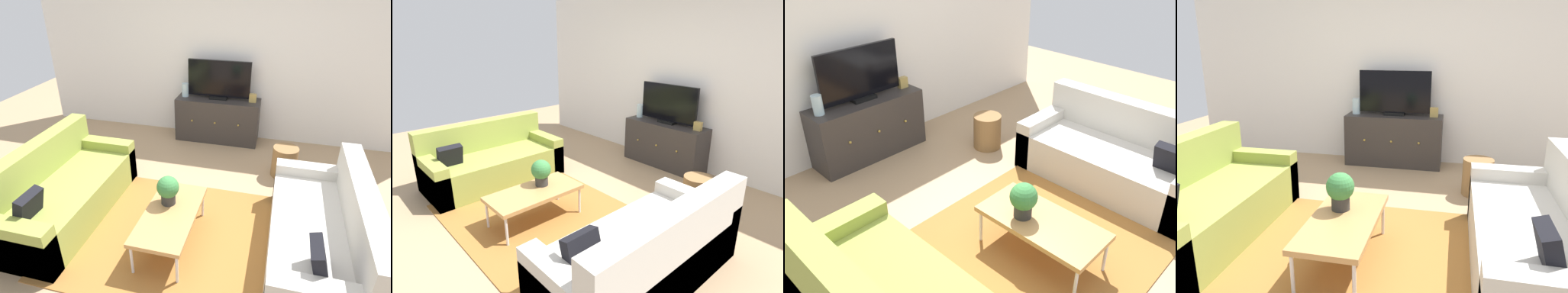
# 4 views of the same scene
# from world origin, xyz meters

# --- Properties ---
(ground_plane) EXTENTS (10.00, 10.00, 0.00)m
(ground_plane) POSITION_xyz_m (0.00, 0.00, 0.00)
(ground_plane) COLOR tan
(wall_back) EXTENTS (6.40, 0.12, 2.70)m
(wall_back) POSITION_xyz_m (0.00, 2.55, 1.35)
(wall_back) COLOR white
(wall_back) RESTS_ON ground_plane
(area_rug) EXTENTS (2.50, 1.90, 0.01)m
(area_rug) POSITION_xyz_m (0.00, -0.15, 0.01)
(area_rug) COLOR #9E662D
(area_rug) RESTS_ON ground_plane
(couch_left_side) EXTENTS (0.86, 1.88, 0.85)m
(couch_left_side) POSITION_xyz_m (-1.44, -0.10, 0.28)
(couch_left_side) COLOR olive
(couch_left_side) RESTS_ON ground_plane
(couch_right_side) EXTENTS (0.86, 1.88, 0.85)m
(couch_right_side) POSITION_xyz_m (1.44, -0.10, 0.28)
(couch_right_side) COLOR beige
(couch_right_side) RESTS_ON ground_plane
(coffee_table) EXTENTS (0.51, 1.05, 0.38)m
(coffee_table) POSITION_xyz_m (-0.06, -0.25, 0.35)
(coffee_table) COLOR #B7844C
(coffee_table) RESTS_ON ground_plane
(potted_plant) EXTENTS (0.23, 0.23, 0.31)m
(potted_plant) POSITION_xyz_m (-0.13, -0.10, 0.55)
(potted_plant) COLOR #2D2D2D
(potted_plant) RESTS_ON coffee_table
(tv_console) EXTENTS (1.33, 0.47, 0.71)m
(tv_console) POSITION_xyz_m (-0.09, 2.27, 0.35)
(tv_console) COLOR #332D2B
(tv_console) RESTS_ON ground_plane
(flat_screen_tv) EXTENTS (0.98, 0.16, 0.61)m
(flat_screen_tv) POSITION_xyz_m (-0.09, 2.29, 1.01)
(flat_screen_tv) COLOR black
(flat_screen_tv) RESTS_ON tv_console
(glass_vase) EXTENTS (0.11, 0.11, 0.22)m
(glass_vase) POSITION_xyz_m (-0.63, 2.27, 0.82)
(glass_vase) COLOR silver
(glass_vase) RESTS_ON tv_console
(mantel_clock) EXTENTS (0.11, 0.07, 0.13)m
(mantel_clock) POSITION_xyz_m (0.46, 2.27, 0.77)
(mantel_clock) COLOR tan
(mantel_clock) RESTS_ON tv_console
(wicker_basket) EXTENTS (0.34, 0.34, 0.42)m
(wicker_basket) POSITION_xyz_m (1.03, 1.38, 0.21)
(wicker_basket) COLOR olive
(wicker_basket) RESTS_ON ground_plane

